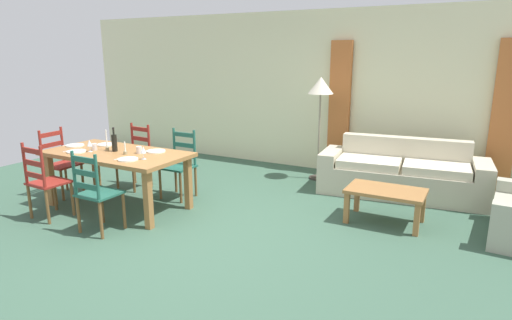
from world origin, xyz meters
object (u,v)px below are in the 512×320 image
at_px(dining_chair_far_left, 136,156).
at_px(dining_chair_far_right, 180,164).
at_px(dining_chair_near_left, 45,181).
at_px(coffee_cup_primary, 139,150).
at_px(wine_bottle, 114,142).
at_px(dining_table, 117,158).
at_px(dining_chair_head_west, 60,163).
at_px(standing_lamp, 321,92).
at_px(wine_glass_near_left, 89,143).
at_px(dining_chair_near_right, 96,192).
at_px(wine_glass_near_right, 143,150).
at_px(coffee_table, 386,194).
at_px(coffee_cup_secondary, 94,147).
at_px(couch, 402,175).

height_order(dining_chair_far_left, dining_chair_far_right, same).
xyz_separation_m(dining_chair_near_left, coffee_cup_primary, (0.80, 0.81, 0.32)).
relative_size(dining_chair_near_left, wine_bottle, 3.04).
bearing_deg(dining_table, dining_chair_head_west, -178.95).
xyz_separation_m(dining_chair_far_right, coffee_cup_primary, (-0.13, -0.64, 0.32)).
height_order(dining_chair_far_left, standing_lamp, standing_lamp).
distance_m(dining_chair_head_west, wine_glass_near_left, 0.90).
bearing_deg(dining_chair_far_left, dining_chair_near_right, -60.98).
xyz_separation_m(dining_chair_near_right, dining_chair_far_left, (-0.84, 1.51, 0.00)).
relative_size(wine_glass_near_right, standing_lamp, 0.10).
bearing_deg(wine_bottle, dining_chair_near_right, -58.85).
relative_size(dining_chair_near_left, dining_chair_near_right, 1.00).
height_order(dining_chair_far_left, wine_glass_near_right, dining_chair_far_left).
bearing_deg(dining_chair_near_left, wine_bottle, 60.04).
xyz_separation_m(dining_chair_far_right, coffee_table, (2.78, 0.38, -0.12)).
bearing_deg(coffee_table, dining_chair_far_right, -172.16).
bearing_deg(dining_chair_near_left, coffee_cup_primary, 45.43).
bearing_deg(wine_bottle, coffee_table, 18.33).
bearing_deg(dining_chair_head_west, coffee_cup_primary, 4.14).
distance_m(coffee_cup_primary, coffee_cup_secondary, 0.66).
relative_size(wine_glass_near_left, standing_lamp, 0.10).
distance_m(dining_chair_near_right, couch, 4.14).
bearing_deg(couch, dining_chair_near_right, -132.37).
bearing_deg(dining_chair_near_right, coffee_table, 33.21).
distance_m(wine_glass_near_right, couch, 3.63).
relative_size(dining_table, dining_chair_far_left, 1.98).
relative_size(dining_chair_near_left, coffee_cup_secondary, 10.67).
distance_m(dining_chair_far_left, standing_lamp, 3.01).
bearing_deg(coffee_cup_primary, coffee_cup_secondary, -167.55).
bearing_deg(couch, wine_glass_near_right, -136.85).
height_order(dining_chair_near_right, coffee_cup_secondary, dining_chair_near_right).
xyz_separation_m(dining_chair_head_west, wine_glass_near_right, (1.71, -0.10, 0.38)).
distance_m(dining_chair_near_left, wine_bottle, 0.95).
height_order(dining_chair_head_west, wine_glass_near_right, dining_chair_head_west).
bearing_deg(wine_bottle, wine_glass_near_right, -13.19).
distance_m(wine_glass_near_right, coffee_cup_primary, 0.35).
bearing_deg(dining_table, coffee_table, 18.95).
height_order(dining_table, dining_chair_head_west, dining_chair_head_west).
height_order(dining_chair_near_right, dining_chair_far_right, same).
relative_size(dining_chair_near_left, dining_chair_head_west, 1.00).
height_order(wine_bottle, coffee_cup_primary, wine_bottle).
bearing_deg(coffee_cup_secondary, dining_chair_near_right, -42.32).
bearing_deg(coffee_cup_primary, wine_glass_near_right, -37.63).
relative_size(wine_bottle, wine_glass_near_left, 1.96).
xyz_separation_m(wine_glass_near_left, coffee_table, (3.54, 1.26, -0.51)).
distance_m(dining_chair_far_right, couch, 3.19).
relative_size(dining_table, dining_chair_near_left, 1.98).
relative_size(dining_chair_far_right, wine_bottle, 3.04).
bearing_deg(coffee_cup_primary, dining_chair_near_right, -83.46).
bearing_deg(dining_chair_head_west, dining_table, 1.05).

